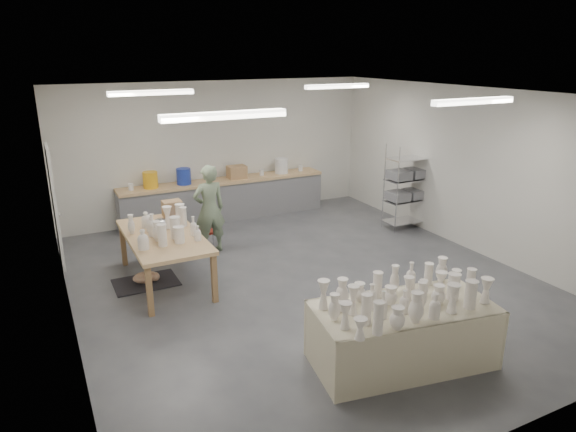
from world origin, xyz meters
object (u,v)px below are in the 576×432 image
work_table (164,232)px  red_stool (206,233)px  drying_table (402,330)px  potter (209,209)px

work_table → red_stool: work_table is taller
drying_table → red_stool: drying_table is taller
drying_table → potter: (-0.87, 4.50, 0.40)m
work_table → potter: size_ratio=1.33×
red_stool → potter: bearing=-90.0°
work_table → potter: 1.38m
work_table → red_stool: (1.05, 1.17, -0.56)m
drying_table → red_stool: size_ratio=6.26×
drying_table → potter: size_ratio=1.38×
drying_table → potter: 4.60m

